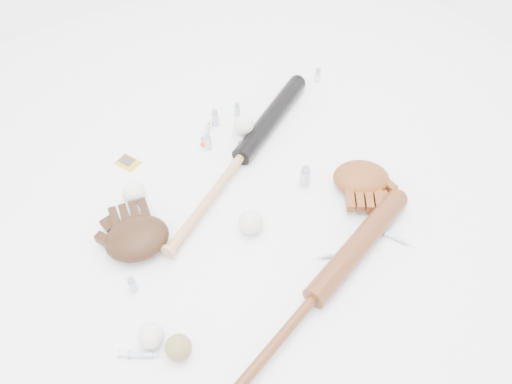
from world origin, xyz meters
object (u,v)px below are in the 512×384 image
bat_wood (315,297)px  pedestal (244,136)px  bat_dark (242,156)px  glove_dark (137,238)px

bat_wood → pedestal: size_ratio=13.80×
bat_wood → bat_dark: bearing=61.3°
glove_dark → pedestal: bearing=33.7°
bat_dark → bat_wood: bearing=-130.5°
bat_wood → glove_dark: (-0.35, 0.47, 0.01)m
glove_dark → pedestal: glove_dark is taller
glove_dark → bat_wood: bearing=-42.3°
bat_wood → pedestal: bearing=57.4°
bat_dark → pedestal: bearing=25.3°
bat_wood → glove_dark: bearing=109.7°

